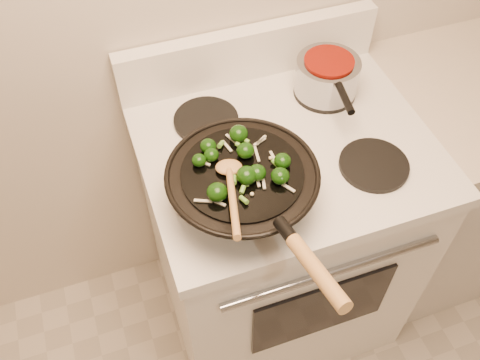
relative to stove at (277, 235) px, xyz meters
name	(u,v)px	position (x,y,z in m)	size (l,w,h in m)	color
stove	(277,235)	(0.00, 0.00, 0.00)	(0.78, 0.67, 1.08)	white
counter_unit	(470,172)	(0.78, 0.03, -0.01)	(0.80, 0.62, 0.91)	silver
wok	(243,186)	(-0.18, -0.16, 0.52)	(0.36, 0.59, 0.20)	black
stirfry	(241,164)	(-0.18, -0.14, 0.59)	(0.24, 0.22, 0.04)	black
wooden_spoon	(231,185)	(-0.23, -0.21, 0.61)	(0.11, 0.28, 0.10)	#B48147
saucepan	(327,76)	(0.18, 0.15, 0.52)	(0.18, 0.29, 0.11)	#95979D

